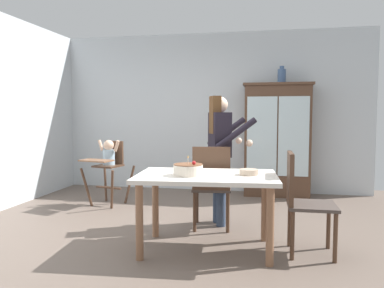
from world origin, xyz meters
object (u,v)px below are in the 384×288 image
(china_cabinet, at_px, (277,140))
(dining_chair_far_side, at_px, (212,182))
(birthday_cake, at_px, (188,170))
(adult_person, at_px, (220,144))
(high_chair_with_toddler, at_px, (108,160))
(ceramic_vase, at_px, (282,76))
(serving_bowl, at_px, (249,172))
(dining_table, at_px, (207,185))
(dining_chair_right_end, at_px, (301,195))

(china_cabinet, xyz_separation_m, dining_chair_far_side, (-0.77, -2.06, -0.36))
(birthday_cake, height_order, dining_chair_far_side, dining_chair_far_side)
(china_cabinet, distance_m, adult_person, 1.94)
(high_chair_with_toddler, bearing_deg, ceramic_vase, 37.40)
(serving_bowl, bearing_deg, dining_table, -173.76)
(dining_table, bearing_deg, dining_chair_far_side, 93.99)
(dining_chair_right_end, bearing_deg, china_cabinet, 2.95)
(china_cabinet, xyz_separation_m, dining_table, (-0.73, -2.71, -0.28))
(high_chair_with_toddler, bearing_deg, dining_chair_far_side, -16.72)
(high_chair_with_toddler, height_order, dining_chair_far_side, dining_chair_far_side)
(adult_person, bearing_deg, high_chair_with_toddler, 46.86)
(ceramic_vase, bearing_deg, adult_person, -112.75)
(adult_person, height_order, birthday_cake, adult_person)
(ceramic_vase, distance_m, dining_chair_far_side, 2.62)
(serving_bowl, xyz_separation_m, dining_chair_far_side, (-0.44, 0.60, -0.21))
(dining_table, height_order, birthday_cake, birthday_cake)
(ceramic_vase, distance_m, dining_table, 3.10)
(china_cabinet, relative_size, dining_table, 1.30)
(ceramic_vase, height_order, dining_chair_far_side, ceramic_vase)
(birthday_cake, bearing_deg, dining_table, 28.45)
(adult_person, xyz_separation_m, serving_bowl, (0.38, -0.85, -0.20))
(ceramic_vase, relative_size, serving_bowl, 1.50)
(birthday_cake, bearing_deg, dining_chair_right_end, 8.81)
(dining_chair_right_end, bearing_deg, high_chair_with_toddler, 59.29)
(ceramic_vase, xyz_separation_m, adult_person, (-0.76, -1.81, -0.96))
(china_cabinet, height_order, adult_person, china_cabinet)
(adult_person, relative_size, birthday_cake, 5.47)
(dining_chair_right_end, bearing_deg, ceramic_vase, 1.75)
(birthday_cake, bearing_deg, high_chair_with_toddler, 132.60)
(ceramic_vase, bearing_deg, high_chair_with_toddler, -155.33)
(china_cabinet, bearing_deg, dining_chair_right_end, -86.56)
(high_chair_with_toddler, relative_size, dining_chair_far_side, 0.99)
(serving_bowl, bearing_deg, dining_chair_right_end, 3.53)
(china_cabinet, bearing_deg, high_chair_with_toddler, -154.91)
(ceramic_vase, xyz_separation_m, high_chair_with_toddler, (-2.47, -1.14, -1.28))
(birthday_cake, bearing_deg, ceramic_vase, 71.36)
(high_chair_with_toddler, distance_m, dining_chair_right_end, 2.98)
(high_chair_with_toddler, xyz_separation_m, serving_bowl, (2.09, -1.53, 0.11))
(serving_bowl, height_order, dining_chair_right_end, dining_chair_right_end)
(adult_person, height_order, dining_chair_right_end, adult_person)
(adult_person, xyz_separation_m, birthday_cake, (-0.18, -0.99, -0.17))
(high_chair_with_toddler, relative_size, birthday_cake, 3.39)
(china_cabinet, relative_size, serving_bowl, 10.08)
(china_cabinet, bearing_deg, ceramic_vase, 3.85)
(dining_chair_far_side, bearing_deg, dining_chair_right_end, 142.03)
(serving_bowl, bearing_deg, high_chair_with_toddler, 143.81)
(adult_person, bearing_deg, dining_chair_far_side, 144.04)
(dining_table, xyz_separation_m, dining_chair_right_end, (0.88, 0.07, -0.08))
(ceramic_vase, height_order, birthday_cake, ceramic_vase)
(serving_bowl, bearing_deg, dining_chair_far_side, 126.49)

